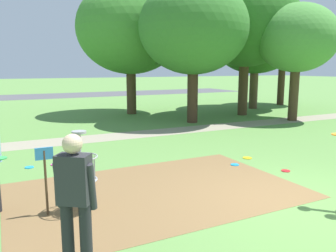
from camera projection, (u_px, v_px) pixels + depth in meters
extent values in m
plane|color=#5B8942|center=(298.00, 204.00, 6.08)|extent=(160.00, 160.00, 0.00)
cube|color=brown|center=(157.00, 191.00, 6.72)|extent=(5.59, 3.60, 0.01)
cylinder|color=#9E9EA3|center=(81.00, 173.00, 5.66)|extent=(0.05, 0.05, 1.35)
cylinder|color=#9E9EA3|center=(79.00, 132.00, 5.54)|extent=(0.24, 0.24, 0.04)
torus|color=#9E9EA3|center=(80.00, 157.00, 5.61)|extent=(0.58, 0.58, 0.02)
torus|color=#9E9EA3|center=(81.00, 180.00, 5.68)|extent=(0.55, 0.55, 0.03)
cylinder|color=#9E9EA3|center=(81.00, 181.00, 5.69)|extent=(0.48, 0.48, 0.02)
cylinder|color=gray|center=(95.00, 167.00, 5.75)|extent=(0.01, 0.01, 0.40)
cylinder|color=gray|center=(90.00, 165.00, 5.86)|extent=(0.01, 0.01, 0.40)
cylinder|color=gray|center=(82.00, 165.00, 5.88)|extent=(0.01, 0.01, 0.40)
cylinder|color=gray|center=(73.00, 166.00, 5.81)|extent=(0.01, 0.01, 0.40)
cylinder|color=gray|center=(67.00, 168.00, 5.69)|extent=(0.01, 0.01, 0.40)
cylinder|color=gray|center=(66.00, 170.00, 5.54)|extent=(0.01, 0.01, 0.40)
cylinder|color=gray|center=(70.00, 172.00, 5.44)|extent=(0.01, 0.01, 0.40)
cylinder|color=gray|center=(79.00, 173.00, 5.42)|extent=(0.01, 0.01, 0.40)
cylinder|color=gray|center=(88.00, 172.00, 5.48)|extent=(0.01, 0.01, 0.40)
cylinder|color=gray|center=(94.00, 169.00, 5.61)|extent=(0.01, 0.01, 0.40)
cylinder|color=#4C3823|center=(46.00, 183.00, 5.53)|extent=(0.04, 0.04, 1.10)
cube|color=#3384C6|center=(44.00, 154.00, 5.44)|extent=(0.28, 0.03, 0.20)
cylinder|color=green|center=(0.00, 158.00, 5.46)|extent=(0.22, 0.22, 0.02)
cylinder|color=#232328|center=(68.00, 240.00, 3.87)|extent=(0.14, 0.14, 0.92)
cylinder|color=#232328|center=(86.00, 242.00, 3.84)|extent=(0.14, 0.14, 0.92)
cube|color=#2D2D33|center=(74.00, 179.00, 3.73)|extent=(0.42, 0.39, 0.56)
sphere|color=beige|center=(72.00, 144.00, 3.66)|extent=(0.22, 0.22, 0.22)
cylinder|color=#2D2D33|center=(59.00, 185.00, 3.79)|extent=(0.17, 0.19, 0.55)
cylinder|color=#2D2D33|center=(91.00, 187.00, 3.73)|extent=(0.17, 0.19, 0.55)
cylinder|color=orange|center=(82.00, 193.00, 3.94)|extent=(0.22, 0.22, 0.02)
cylinder|color=red|center=(286.00, 171.00, 7.99)|extent=(0.20, 0.20, 0.02)
cylinder|color=#1E93DB|center=(29.00, 167.00, 8.27)|extent=(0.21, 0.21, 0.02)
cylinder|color=gold|center=(247.00, 158.00, 9.13)|extent=(0.25, 0.25, 0.02)
cylinder|color=#E53D99|center=(55.00, 165.00, 8.50)|extent=(0.20, 0.20, 0.02)
cylinder|color=#1E93DB|center=(235.00, 165.00, 8.49)|extent=(0.21, 0.21, 0.02)
cylinder|color=#422D1E|center=(281.00, 83.00, 22.14)|extent=(0.44, 0.44, 2.83)
ellipsoid|color=#2D6623|center=(284.00, 37.00, 21.65)|extent=(4.06, 4.06, 3.45)
cylinder|color=#422D1E|center=(193.00, 96.00, 14.97)|extent=(0.47, 0.47, 2.36)
ellipsoid|color=#38752D|center=(193.00, 27.00, 14.47)|extent=(4.72, 4.72, 4.01)
cylinder|color=brown|center=(254.00, 89.00, 20.16)|extent=(0.49, 0.49, 2.34)
ellipsoid|color=#285B1E|center=(256.00, 34.00, 19.63)|extent=(5.31, 5.31, 4.51)
cylinder|color=#4C3823|center=(243.00, 89.00, 17.35)|extent=(0.49, 0.49, 2.72)
ellipsoid|color=#2D6623|center=(246.00, 21.00, 16.79)|extent=(5.27, 5.27, 4.48)
cylinder|color=#4C3823|center=(294.00, 95.00, 15.55)|extent=(0.42, 0.42, 2.39)
ellipsoid|color=#4C8E3D|center=(297.00, 38.00, 15.12)|extent=(3.59, 3.59, 3.05)
cylinder|color=#4C3823|center=(131.00, 92.00, 17.82)|extent=(0.50, 0.50, 2.36)
ellipsoid|color=#428433|center=(130.00, 28.00, 17.27)|extent=(5.48, 5.48, 4.66)
cube|color=#4C4C51|center=(58.00, 96.00, 29.75)|extent=(36.00, 6.00, 0.01)
cube|color=gray|center=(143.00, 134.00, 12.50)|extent=(40.00, 1.30, 0.00)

